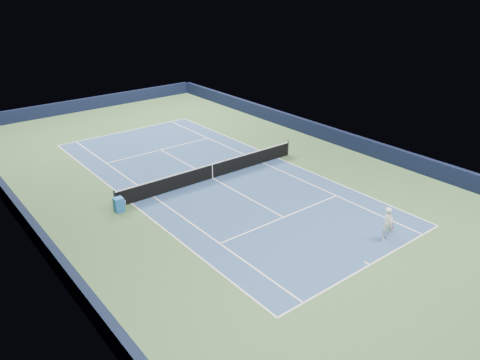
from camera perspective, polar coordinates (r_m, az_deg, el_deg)
ground at (r=28.94m, az=-3.37°, el=0.21°), size 40.00×40.00×0.00m
wall_far at (r=45.60m, az=-18.12°, el=8.80°), size 22.00×0.35×1.10m
wall_right at (r=35.61m, az=11.03°, el=5.42°), size 0.35×40.00×1.10m
wall_left at (r=24.82m, az=-24.33°, el=-4.97°), size 0.35×40.00×1.10m
court_surface at (r=28.94m, az=-3.37°, el=0.21°), size 10.97×23.77×0.01m
baseline_far at (r=38.67m, az=-13.66°, el=5.83°), size 10.97×0.08×0.00m
baseline_near at (r=21.49m, az=15.57°, el=-9.93°), size 10.97×0.08×0.00m
sideline_doubles_right at (r=32.13m, az=4.64°, el=2.69°), size 0.08×23.77×0.00m
sideline_doubles_left at (r=26.50m, az=-13.11°, el=-2.78°), size 0.08×23.77×0.00m
sideline_singles_right at (r=31.27m, az=2.79°, el=2.13°), size 0.08×23.77×0.00m
sideline_singles_left at (r=27.02m, az=-10.51°, el=-1.98°), size 0.08×23.77×0.00m
service_line_far at (r=34.01m, az=-9.63°, el=3.66°), size 8.23×0.08×0.00m
service_line_near at (r=24.49m, az=5.34°, el=-4.55°), size 8.23×0.08×0.00m
center_service_line at (r=28.93m, az=-3.37°, el=0.22°), size 0.08×12.80×0.00m
center_mark_far at (r=38.54m, az=-13.57°, el=5.78°), size 0.08×0.30×0.00m
center_mark_near at (r=21.56m, az=15.25°, el=-9.77°), size 0.08×0.30×0.00m
tennis_net at (r=28.74m, az=-3.40°, el=1.13°), size 12.90×0.10×1.07m
sponsor_cube at (r=25.63m, az=-14.55°, el=-2.93°), size 0.57×0.46×0.79m
tennis_player at (r=23.20m, az=17.57°, el=-5.11°), size 0.77×1.23×2.66m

